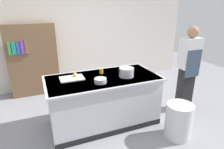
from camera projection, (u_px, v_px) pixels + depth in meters
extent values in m
plane|color=gray|center=(104.00, 121.00, 3.64)|extent=(10.00, 10.00, 0.00)
cube|color=silver|center=(75.00, 29.00, 4.94)|extent=(6.40, 0.12, 3.00)
cube|color=#B7BABF|center=(103.00, 100.00, 3.49)|extent=(1.90, 0.90, 0.90)
cube|color=#B7BABF|center=(103.00, 78.00, 3.33)|extent=(1.98, 0.98, 0.03)
cube|color=black|center=(113.00, 133.00, 3.23)|extent=(1.90, 0.01, 0.10)
cube|color=silver|center=(72.00, 78.00, 3.26)|extent=(0.40, 0.28, 0.02)
sphere|color=tan|center=(75.00, 75.00, 3.29)|extent=(0.07, 0.07, 0.07)
cylinder|color=#B7BABF|center=(126.00, 72.00, 3.35)|extent=(0.26, 0.26, 0.16)
cube|color=black|center=(119.00, 70.00, 3.28)|extent=(0.04, 0.02, 0.01)
cube|color=black|center=(134.00, 68.00, 3.38)|extent=(0.04, 0.02, 0.01)
cylinder|color=#B7BABF|center=(100.00, 81.00, 3.09)|extent=(0.20, 0.20, 0.07)
cylinder|color=yellow|center=(101.00, 71.00, 3.50)|extent=(0.07, 0.07, 0.10)
cylinder|color=silver|center=(179.00, 121.00, 3.14)|extent=(0.43, 0.43, 0.60)
cube|color=black|center=(185.00, 88.00, 3.98)|extent=(0.28, 0.20, 0.90)
cube|color=silver|center=(190.00, 53.00, 3.72)|extent=(0.38, 0.24, 0.60)
sphere|color=#A87A5B|center=(193.00, 32.00, 3.58)|extent=(0.22, 0.22, 0.22)
cube|color=#38475B|center=(193.00, 64.00, 3.67)|extent=(0.34, 0.02, 0.54)
cube|color=brown|center=(33.00, 60.00, 4.52)|extent=(1.10, 0.28, 1.70)
cube|color=green|center=(9.00, 49.00, 4.10)|extent=(0.06, 0.03, 0.28)
cube|color=teal|center=(14.00, 49.00, 4.14)|extent=(0.08, 0.03, 0.27)
cube|color=#3351B7|center=(18.00, 49.00, 4.17)|extent=(0.06, 0.03, 0.25)
cube|color=purple|center=(22.00, 47.00, 4.19)|extent=(0.07, 0.03, 0.30)
cube|color=brown|center=(27.00, 47.00, 4.22)|extent=(0.09, 0.03, 0.32)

